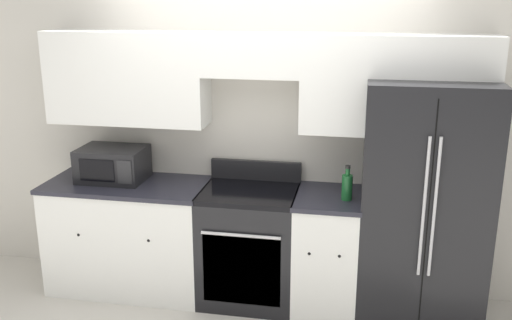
% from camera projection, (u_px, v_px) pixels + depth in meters
% --- Properties ---
extents(ground_plane, '(12.00, 12.00, 0.00)m').
position_uv_depth(ground_plane, '(249.00, 318.00, 4.38)').
color(ground_plane, beige).
extents(wall_back, '(8.00, 0.39, 2.60)m').
position_uv_depth(wall_back, '(263.00, 114.00, 4.52)').
color(wall_back, beige).
rests_on(wall_back, ground_plane).
extents(lower_cabinets_left, '(1.31, 0.64, 0.93)m').
position_uv_depth(lower_cabinets_left, '(130.00, 235.00, 4.73)').
color(lower_cabinets_left, white).
rests_on(lower_cabinets_left, ground_plane).
extents(lower_cabinets_right, '(0.51, 0.64, 0.93)m').
position_uv_depth(lower_cabinets_right, '(327.00, 251.00, 4.44)').
color(lower_cabinets_right, white).
rests_on(lower_cabinets_right, ground_plane).
extents(oven_range, '(0.75, 0.65, 1.09)m').
position_uv_depth(oven_range, '(249.00, 245.00, 4.55)').
color(oven_range, black).
rests_on(oven_range, ground_plane).
extents(refrigerator, '(0.91, 0.80, 1.82)m').
position_uv_depth(refrigerator, '(423.00, 200.00, 4.26)').
color(refrigerator, black).
rests_on(refrigerator, ground_plane).
extents(microwave, '(0.53, 0.39, 0.27)m').
position_uv_depth(microwave, '(113.00, 164.00, 4.64)').
color(microwave, black).
rests_on(microwave, lower_cabinets_left).
extents(bottle, '(0.08, 0.08, 0.26)m').
position_uv_depth(bottle, '(347.00, 186.00, 4.20)').
color(bottle, '#195928').
rests_on(bottle, lower_cabinets_right).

